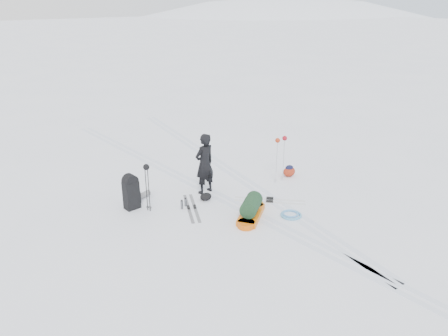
# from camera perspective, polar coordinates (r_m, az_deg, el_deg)

# --- Properties ---
(ground) EXTENTS (200.00, 200.00, 0.00)m
(ground) POSITION_cam_1_polar(r_m,az_deg,el_deg) (11.74, 0.44, -4.31)
(ground) COLOR white
(ground) RESTS_ON ground
(snow_hill_backdrop) EXTENTS (359.50, 192.00, 162.45)m
(snow_hill_backdrop) POSITION_cam_1_polar(r_m,az_deg,el_deg) (137.16, 0.11, -11.07)
(snow_hill_backdrop) COLOR white
(snow_hill_backdrop) RESTS_ON ground
(ski_tracks) EXTENTS (3.38, 17.97, 0.01)m
(ski_tracks) POSITION_cam_1_polar(r_m,az_deg,el_deg) (12.71, 0.27, -2.18)
(ski_tracks) COLOR silver
(ski_tracks) RESTS_ON ground
(skier) EXTENTS (0.67, 0.49, 1.71)m
(skier) POSITION_cam_1_polar(r_m,az_deg,el_deg) (11.91, -2.56, 0.56)
(skier) COLOR black
(skier) RESTS_ON ground
(pulk_sled) EXTENTS (1.41, 1.20, 0.56)m
(pulk_sled) POSITION_cam_1_polar(r_m,az_deg,el_deg) (10.83, 3.56, -5.44)
(pulk_sled) COLOR #D4650C
(pulk_sled) RESTS_ON ground
(expedition_rucksack) EXTENTS (0.94, 0.69, 0.94)m
(expedition_rucksack) POSITION_cam_1_polar(r_m,az_deg,el_deg) (11.47, -11.86, -3.05)
(expedition_rucksack) COLOR black
(expedition_rucksack) RESTS_ON ground
(ski_poles_black) EXTENTS (0.16, 0.17, 1.28)m
(ski_poles_black) POSITION_cam_1_polar(r_m,az_deg,el_deg) (10.97, -10.08, -0.63)
(ski_poles_black) COLOR black
(ski_poles_black) RESTS_ON ground
(ski_poles_silver) EXTENTS (0.44, 0.17, 1.39)m
(ski_poles_silver) POSITION_cam_1_polar(r_m,az_deg,el_deg) (12.61, 7.45, 3.07)
(ski_poles_silver) COLOR silver
(ski_poles_silver) RESTS_ON ground
(touring_skis_grey) EXTENTS (0.90, 1.59, 0.06)m
(touring_skis_grey) POSITION_cam_1_polar(r_m,az_deg,el_deg) (11.37, -4.24, -5.20)
(touring_skis_grey) COLOR gray
(touring_skis_grey) RESTS_ON ground
(touring_skis_white) EXTENTS (1.54, 1.53, 0.07)m
(touring_skis_white) POSITION_cam_1_polar(r_m,az_deg,el_deg) (11.78, 5.99, -4.25)
(touring_skis_white) COLOR silver
(touring_skis_white) RESTS_ON ground
(rope_coil) EXTENTS (0.57, 0.57, 0.06)m
(rope_coil) POSITION_cam_1_polar(r_m,az_deg,el_deg) (11.10, 8.71, -6.01)
(rope_coil) COLOR #529EC8
(rope_coil) RESTS_ON ground
(small_daypack) EXTENTS (0.48, 0.41, 0.35)m
(small_daypack) POSITION_cam_1_polar(r_m,az_deg,el_deg) (13.39, 8.51, -0.38)
(small_daypack) COLOR maroon
(small_daypack) RESTS_ON ground
(thermos_pair) EXTENTS (0.25, 0.17, 0.25)m
(thermos_pair) POSITION_cam_1_polar(r_m,az_deg,el_deg) (11.39, -5.29, -4.62)
(thermos_pair) COLOR #56585D
(thermos_pair) RESTS_ON ground
(stuff_sack) EXTENTS (0.36, 0.29, 0.21)m
(stuff_sack) POSITION_cam_1_polar(r_m,az_deg,el_deg) (11.74, -2.40, -3.76)
(stuff_sack) COLOR black
(stuff_sack) RESTS_ON ground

